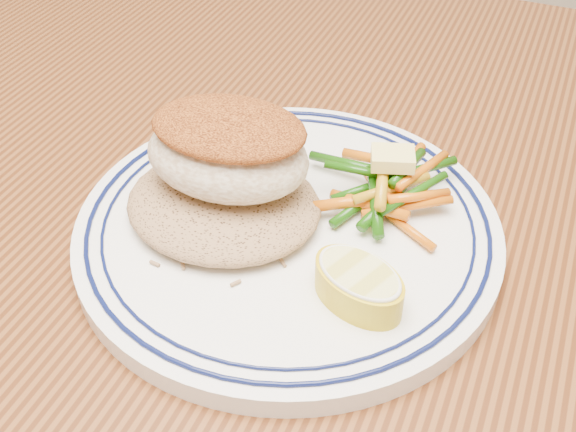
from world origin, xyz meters
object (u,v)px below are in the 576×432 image
(fish_fillet, at_px, (228,149))
(vegetable_pile, at_px, (385,188))
(plate, at_px, (288,228))
(lemon_wedge, at_px, (359,284))
(dining_table, at_px, (332,351))
(rice_pilaf, at_px, (223,201))

(fish_fillet, bearing_deg, vegetable_pile, 23.42)
(plate, relative_size, lemon_wedge, 3.90)
(lemon_wedge, bearing_deg, dining_table, 121.43)
(rice_pilaf, height_order, fish_fillet, fish_fillet)
(dining_table, relative_size, lemon_wedge, 20.79)
(dining_table, xyz_separation_m, lemon_wedge, (0.03, -0.04, 0.12))
(vegetable_pile, bearing_deg, dining_table, -107.21)
(plate, xyz_separation_m, vegetable_pile, (0.05, 0.04, 0.02))
(fish_fillet, height_order, lemon_wedge, fish_fillet)
(fish_fillet, relative_size, vegetable_pile, 1.04)
(dining_table, height_order, fish_fillet, fish_fillet)
(fish_fillet, distance_m, lemon_wedge, 0.12)
(dining_table, height_order, rice_pilaf, rice_pilaf)
(plate, relative_size, vegetable_pile, 2.61)
(vegetable_pile, distance_m, lemon_wedge, 0.09)
(dining_table, distance_m, fish_fillet, 0.18)
(rice_pilaf, bearing_deg, plate, 13.71)
(dining_table, relative_size, rice_pilaf, 11.44)
(rice_pilaf, distance_m, vegetable_pile, 0.11)
(rice_pilaf, relative_size, lemon_wedge, 1.82)
(plate, height_order, fish_fillet, fish_fillet)
(rice_pilaf, bearing_deg, dining_table, 4.18)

